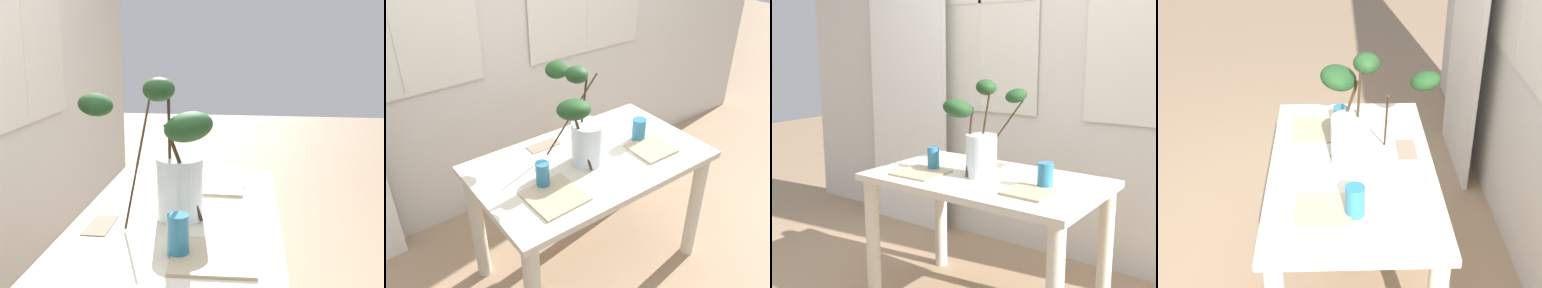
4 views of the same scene
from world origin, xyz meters
TOP-DOWN VIEW (x-y plane):
  - dining_table at (0.00, 0.00)m, footprint 1.25×0.74m
  - vase_with_branches at (-0.05, 0.02)m, footprint 0.40×0.55m
  - drinking_glass_blue_left at (-0.33, -0.05)m, footprint 0.07×0.07m
  - drinking_glass_blue_right at (0.35, 0.00)m, footprint 0.08×0.08m
  - plate_square_left at (-0.33, -0.15)m, footprint 0.26×0.26m
  - plate_square_right at (0.33, -0.12)m, footprint 0.22×0.22m
  - napkin_folded at (-0.13, 0.26)m, footprint 0.18×0.09m

SIDE VIEW (x-z plane):
  - dining_table at x=0.00m, z-range 0.23..1.01m
  - napkin_folded at x=-0.13m, z-range 0.78..0.78m
  - plate_square_left at x=-0.33m, z-range 0.78..0.79m
  - plate_square_right at x=0.33m, z-range 0.78..0.79m
  - drinking_glass_blue_right at x=0.35m, z-range 0.78..0.91m
  - drinking_glass_blue_left at x=-0.33m, z-range 0.78..0.91m
  - vase_with_branches at x=-0.05m, z-range 0.73..1.25m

